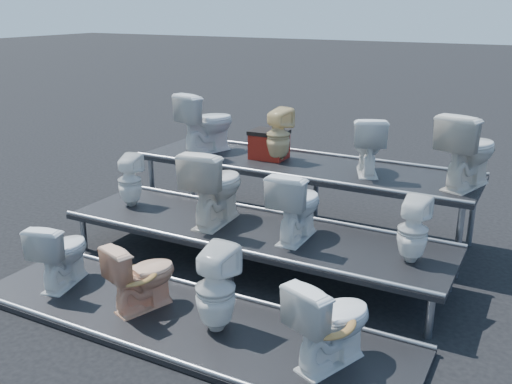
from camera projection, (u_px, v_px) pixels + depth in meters
The scene contains 17 objects.
ground at pixel (253, 268), 6.22m from camera, with size 80.00×80.00×0.00m, color black.
tier_front at pixel (184, 322), 5.12m from camera, with size 4.20×1.20×0.06m, color black.
tier_mid at pixel (253, 249), 6.15m from camera, with size 4.20×1.20×0.46m, color black.
tier_back at pixel (302, 197), 7.17m from camera, with size 4.20×1.20×0.86m, color black.
toilet_0 at pixel (61, 252), 5.65m from camera, with size 0.38×0.67×0.69m, color white.
toilet_1 at pixel (142, 275), 5.20m from camera, with size 0.37×0.65×0.66m, color #E8AD87.
toilet_2 at pixel (216, 289), 4.84m from camera, with size 0.35×0.35×0.77m, color white.
toilet_3 at pixel (331, 321), 4.38m from camera, with size 0.41×0.73×0.74m, color white.
toilet_4 at pixel (130, 180), 6.71m from camera, with size 0.28×0.28×0.62m, color white.
toilet_5 at pixel (215, 186), 6.15m from camera, with size 0.47×0.83×0.84m, color silver.
toilet_6 at pixel (297, 204), 5.73m from camera, with size 0.41×0.72×0.73m, color white.
toilet_7 at pixel (413, 230), 5.23m from camera, with size 0.28×0.29×0.63m, color white.
toilet_8 at pixel (207, 122), 7.53m from camera, with size 0.44×0.78×0.80m, color white.
toilet_9 at pixel (278, 135), 7.08m from camera, with size 0.30×0.31×0.67m, color #EACD8B.
toilet_10 at pixel (368, 145), 6.57m from camera, with size 0.38×0.67×0.68m, color white.
toilet_11 at pixel (468, 150), 6.06m from camera, with size 0.46×0.80×0.81m, color silver.
red_crate at pixel (269, 146), 7.27m from camera, with size 0.44×0.35×0.31m, color maroon.
Camera 1 is at (2.68, -4.97, 2.74)m, focal length 40.00 mm.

